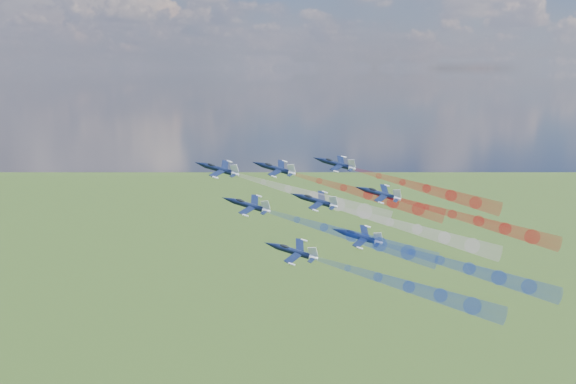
{
  "coord_description": "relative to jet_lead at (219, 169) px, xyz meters",
  "views": [
    {
      "loc": [
        -12.08,
        -161.7,
        160.08
      ],
      "look_at": [
        17.55,
        -14.02,
        130.86
      ],
      "focal_mm": 39.82,
      "sensor_mm": 36.0,
      "label": 1
    }
  ],
  "objects": [
    {
      "name": "trail_lead",
      "position": [
        21.66,
        -9.97,
        -5.74
      ],
      "size": [
        36.08,
        20.43,
        13.88
      ],
      "primitive_type": null,
      "rotation": [
        0.25,
        -0.29,
        1.07
      ],
      "color": "white"
    },
    {
      "name": "jet_outer_left",
      "position": [
        12.35,
        -31.23,
        -12.86
      ],
      "size": [
        15.38,
        14.17,
        8.59
      ],
      "primitive_type": null,
      "rotation": [
        0.25,
        -0.29,
        1.07
      ],
      "color": "black"
    },
    {
      "name": "jet_inner_right",
      "position": [
        14.86,
        3.03,
        -0.8
      ],
      "size": [
        15.38,
        14.17,
        8.59
      ],
      "primitive_type": null,
      "rotation": [
        0.25,
        -0.29,
        1.07
      ],
      "color": "black"
    },
    {
      "name": "jet_inner_left",
      "position": [
        5.22,
        -14.86,
        -6.2
      ],
      "size": [
        15.38,
        14.17,
        8.59
      ],
      "primitive_type": null,
      "rotation": [
        0.25,
        -0.29,
        1.07
      ],
      "color": "black"
    },
    {
      "name": "trail_outer_right",
      "position": [
        53.51,
        -3.6,
        -6.29
      ],
      "size": [
        36.08,
        20.43,
        13.88
      ],
      "primitive_type": null,
      "rotation": [
        0.25,
        -0.29,
        1.07
      ],
      "color": "red"
    },
    {
      "name": "trail_outer_left",
      "position": [
        34.0,
        -41.2,
        -18.61
      ],
      "size": [
        36.08,
        20.43,
        13.88
      ],
      "primitive_type": null,
      "rotation": [
        0.25,
        -0.29,
        1.07
      ],
      "color": "#1738C4"
    },
    {
      "name": "jet_outer_right",
      "position": [
        31.86,
        6.37,
        -0.55
      ],
      "size": [
        15.38,
        14.17,
        8.59
      ],
      "primitive_type": null,
      "rotation": [
        0.25,
        -0.29,
        1.07
      ],
      "color": "black"
    },
    {
      "name": "trail_inner_right",
      "position": [
        36.52,
        -6.93,
        -6.54
      ],
      "size": [
        36.08,
        20.43,
        13.88
      ],
      "primitive_type": null,
      "rotation": [
        0.25,
        -0.29,
        1.07
      ],
      "color": "red"
    },
    {
      "name": "trail_rear_right",
      "position": [
        60.74,
        -18.4,
        -11.84
      ],
      "size": [
        36.08,
        20.43,
        13.88
      ],
      "primitive_type": null,
      "rotation": [
        0.25,
        -0.29,
        1.07
      ],
      "color": "red"
    },
    {
      "name": "trail_inner_left",
      "position": [
        26.88,
        -24.82,
        -11.95
      ],
      "size": [
        36.08,
        20.43,
        13.88
      ],
      "primitive_type": null,
      "rotation": [
        0.25,
        -0.29,
        1.07
      ],
      "color": "#1738C4"
    },
    {
      "name": "jet_lead",
      "position": [
        0.0,
        0.0,
        0.0
      ],
      "size": [
        15.38,
        14.17,
        8.59
      ],
      "primitive_type": null,
      "rotation": [
        0.25,
        -0.29,
        1.07
      ],
      "color": "black"
    },
    {
      "name": "jet_rear_right",
      "position": [
        39.08,
        -8.43,
        -6.09
      ],
      "size": [
        15.38,
        14.17,
        8.59
      ],
      "primitive_type": null,
      "rotation": [
        0.25,
        -0.29,
        1.07
      ],
      "color": "black"
    },
    {
      "name": "trail_rear_left",
      "position": [
        50.32,
        -34.76,
        -18.0
      ],
      "size": [
        36.08,
        20.43,
        13.88
      ],
      "primitive_type": null,
      "rotation": [
        0.25,
        -0.29,
        1.07
      ],
      "color": "#1738C4"
    },
    {
      "name": "jet_rear_left",
      "position": [
        28.66,
        -24.8,
        -12.26
      ],
      "size": [
        15.38,
        14.17,
        8.59
      ],
      "primitive_type": null,
      "rotation": [
        0.25,
        -0.29,
        1.07
      ],
      "color": "black"
    },
    {
      "name": "trail_center_third",
      "position": [
        43.59,
        -21.74,
        -12.24
      ],
      "size": [
        36.08,
        20.43,
        13.88
      ],
      "primitive_type": null,
      "rotation": [
        0.25,
        -0.29,
        1.07
      ],
      "color": "white"
    },
    {
      "name": "jet_center_third",
      "position": [
        21.93,
        -11.77,
        -6.49
      ],
      "size": [
        15.38,
        14.17,
        8.59
      ],
      "primitive_type": null,
      "rotation": [
        0.25,
        -0.29,
        1.07
      ],
      "color": "black"
    }
  ]
}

